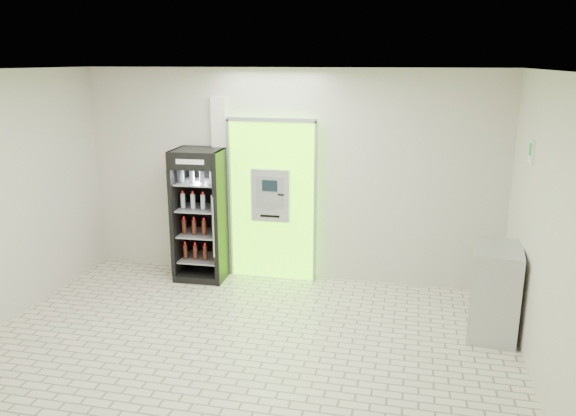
% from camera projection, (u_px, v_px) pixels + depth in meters
% --- Properties ---
extents(ground, '(6.00, 6.00, 0.00)m').
position_uv_depth(ground, '(236.00, 359.00, 5.99)').
color(ground, beige).
rests_on(ground, ground).
extents(room_shell, '(6.00, 6.00, 6.00)m').
position_uv_depth(room_shell, '(232.00, 192.00, 5.52)').
color(room_shell, beige).
rests_on(room_shell, ground).
extents(atm_assembly, '(1.30, 0.24, 2.33)m').
position_uv_depth(atm_assembly, '(273.00, 199.00, 8.01)').
color(atm_assembly, '#6DFF0B').
rests_on(atm_assembly, ground).
extents(pillar, '(0.22, 0.11, 2.60)m').
position_uv_depth(pillar, '(221.00, 187.00, 8.18)').
color(pillar, silver).
rests_on(pillar, ground).
extents(beverage_cooler, '(0.73, 0.69, 1.89)m').
position_uv_depth(beverage_cooler, '(201.00, 217.00, 8.08)').
color(beverage_cooler, black).
rests_on(beverage_cooler, ground).
extents(steel_cabinet, '(0.62, 0.85, 1.06)m').
position_uv_depth(steel_cabinet, '(494.00, 291.00, 6.43)').
color(steel_cabinet, '#ACAFB4').
rests_on(steel_cabinet, ground).
extents(exit_sign, '(0.02, 0.22, 0.26)m').
position_uv_depth(exit_sign, '(531.00, 152.00, 6.14)').
color(exit_sign, white).
rests_on(exit_sign, room_shell).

